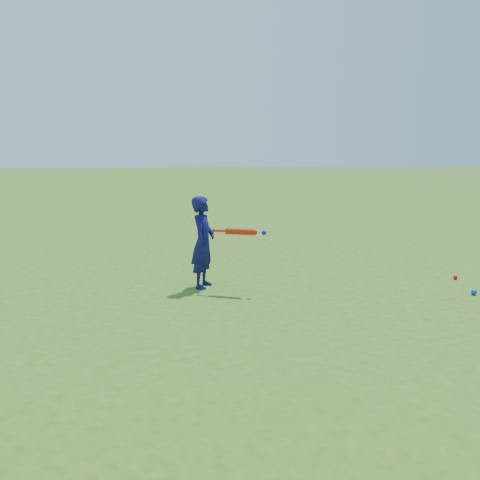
% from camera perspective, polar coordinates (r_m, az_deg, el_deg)
% --- Properties ---
extents(ground, '(80.00, 80.00, 0.00)m').
position_cam_1_polar(ground, '(7.29, -1.43, -4.59)').
color(ground, '#336016').
rests_on(ground, ground).
extents(child, '(0.42, 0.51, 1.20)m').
position_cam_1_polar(child, '(6.97, -3.96, -0.23)').
color(child, '#10104D').
rests_on(child, ground).
extents(ground_ball_red, '(0.06, 0.06, 0.06)m').
position_cam_1_polar(ground_ball_red, '(8.05, 21.99, -3.71)').
color(ground_ball_red, red).
rests_on(ground_ball_red, ground).
extents(ground_ball_blue, '(0.07, 0.07, 0.07)m').
position_cam_1_polar(ground_ball_blue, '(7.31, 23.69, -5.11)').
color(ground_ball_blue, blue).
rests_on(ground_ball_blue, ground).
extents(bat_swing, '(0.66, 0.30, 0.08)m').
position_cam_1_polar(bat_swing, '(6.74, 0.27, 0.88)').
color(bat_swing, red).
rests_on(bat_swing, ground).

